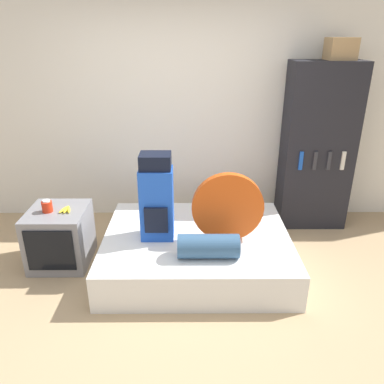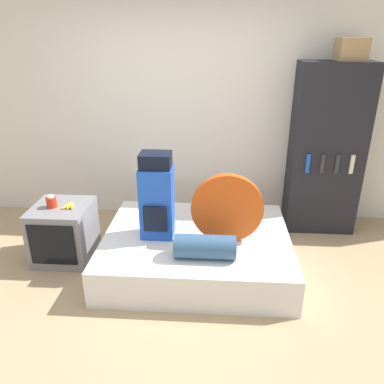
{
  "view_description": "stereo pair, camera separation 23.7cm",
  "coord_description": "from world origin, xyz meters",
  "px_view_note": "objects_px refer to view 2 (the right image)",
  "views": [
    {
      "loc": [
        0.11,
        -2.58,
        2.17
      ],
      "look_at": [
        0.13,
        0.63,
        0.8
      ],
      "focal_mm": 35.0,
      "sensor_mm": 36.0,
      "label": 1
    },
    {
      "loc": [
        0.34,
        -2.57,
        2.17
      ],
      "look_at": [
        0.13,
        0.63,
        0.8
      ],
      "focal_mm": 35.0,
      "sensor_mm": 36.0,
      "label": 2
    }
  ],
  "objects_px": {
    "backpack": "(157,197)",
    "tent_bag": "(227,208)",
    "bookshelf": "(326,151)",
    "television": "(64,232)",
    "sleeping_roll": "(205,247)",
    "cardboard_box": "(351,49)",
    "canister": "(51,202)"
  },
  "relations": [
    {
      "from": "backpack",
      "to": "tent_bag",
      "type": "distance_m",
      "value": 0.67
    },
    {
      "from": "backpack",
      "to": "tent_bag",
      "type": "bearing_deg",
      "value": -4.9
    },
    {
      "from": "tent_bag",
      "to": "bookshelf",
      "type": "relative_size",
      "value": 0.35
    },
    {
      "from": "television",
      "to": "tent_bag",
      "type": "bearing_deg",
      "value": -5.36
    },
    {
      "from": "tent_bag",
      "to": "sleeping_roll",
      "type": "xyz_separation_m",
      "value": [
        -0.19,
        -0.31,
        -0.23
      ]
    },
    {
      "from": "tent_bag",
      "to": "cardboard_box",
      "type": "relative_size",
      "value": 2.38
    },
    {
      "from": "sleeping_roll",
      "to": "cardboard_box",
      "type": "relative_size",
      "value": 1.92
    },
    {
      "from": "cardboard_box",
      "to": "television",
      "type": "bearing_deg",
      "value": -163.13
    },
    {
      "from": "television",
      "to": "canister",
      "type": "relative_size",
      "value": 4.84
    },
    {
      "from": "canister",
      "to": "bookshelf",
      "type": "distance_m",
      "value": 2.99
    },
    {
      "from": "tent_bag",
      "to": "backpack",
      "type": "bearing_deg",
      "value": 175.1
    },
    {
      "from": "television",
      "to": "sleeping_roll",
      "type": "bearing_deg",
      "value": -17.64
    },
    {
      "from": "bookshelf",
      "to": "cardboard_box",
      "type": "height_order",
      "value": "cardboard_box"
    },
    {
      "from": "sleeping_roll",
      "to": "television",
      "type": "xyz_separation_m",
      "value": [
        -1.46,
        0.47,
        -0.17
      ]
    },
    {
      "from": "tent_bag",
      "to": "cardboard_box",
      "type": "xyz_separation_m",
      "value": [
        1.22,
        1.03,
        1.34
      ]
    },
    {
      "from": "backpack",
      "to": "tent_bag",
      "type": "relative_size",
      "value": 1.24
    },
    {
      "from": "television",
      "to": "cardboard_box",
      "type": "distance_m",
      "value": 3.47
    },
    {
      "from": "sleeping_roll",
      "to": "cardboard_box",
      "type": "xyz_separation_m",
      "value": [
        1.41,
        1.34,
        1.56
      ]
    },
    {
      "from": "sleeping_roll",
      "to": "bookshelf",
      "type": "height_order",
      "value": "bookshelf"
    },
    {
      "from": "television",
      "to": "cardboard_box",
      "type": "xyz_separation_m",
      "value": [
        2.88,
        0.87,
        1.73
      ]
    },
    {
      "from": "bookshelf",
      "to": "canister",
      "type": "bearing_deg",
      "value": -162.89
    },
    {
      "from": "sleeping_roll",
      "to": "canister",
      "type": "bearing_deg",
      "value": 163.78
    },
    {
      "from": "canister",
      "to": "backpack",
      "type": "bearing_deg",
      "value": -4.26
    },
    {
      "from": "canister",
      "to": "cardboard_box",
      "type": "relative_size",
      "value": 0.43
    },
    {
      "from": "backpack",
      "to": "sleeping_roll",
      "type": "distance_m",
      "value": 0.67
    },
    {
      "from": "television",
      "to": "backpack",
      "type": "bearing_deg",
      "value": -5.66
    },
    {
      "from": "canister",
      "to": "cardboard_box",
      "type": "distance_m",
      "value": 3.38
    },
    {
      "from": "sleeping_roll",
      "to": "television",
      "type": "bearing_deg",
      "value": 162.36
    },
    {
      "from": "sleeping_roll",
      "to": "bookshelf",
      "type": "distance_m",
      "value": 1.92
    },
    {
      "from": "backpack",
      "to": "bookshelf",
      "type": "relative_size",
      "value": 0.43
    },
    {
      "from": "sleeping_roll",
      "to": "tent_bag",
      "type": "bearing_deg",
      "value": 58.64
    },
    {
      "from": "television",
      "to": "canister",
      "type": "distance_m",
      "value": 0.35
    }
  ]
}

